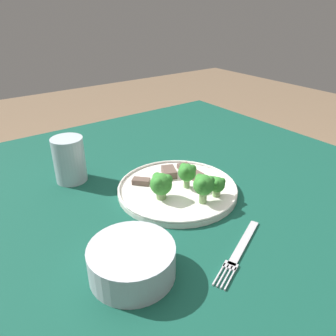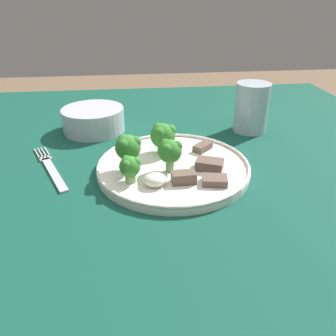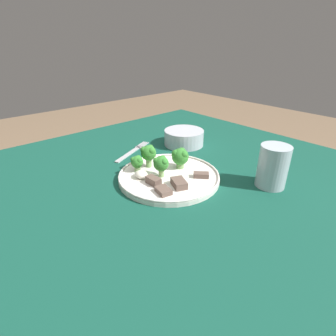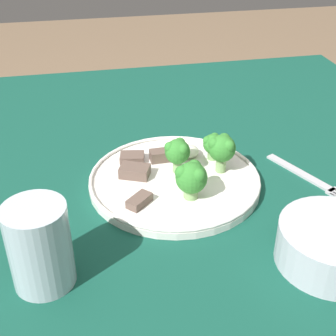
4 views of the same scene
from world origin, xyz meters
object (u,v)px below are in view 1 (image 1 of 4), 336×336
(dinner_plate, at_px, (177,189))
(drinking_glass, at_px, (70,162))
(fork, at_px, (239,251))
(cream_bowl, at_px, (132,262))

(dinner_plate, relative_size, drinking_glass, 2.48)
(dinner_plate, distance_m, drinking_glass, 0.28)
(fork, height_order, drinking_glass, drinking_glass)
(cream_bowl, xyz_separation_m, drinking_glass, (0.37, -0.04, 0.02))
(fork, relative_size, drinking_glass, 1.64)
(dinner_plate, bearing_deg, drinking_glass, 40.94)
(fork, bearing_deg, cream_bowl, 69.94)
(dinner_plate, bearing_deg, fork, 171.28)
(dinner_plate, xyz_separation_m, fork, (-0.23, 0.04, -0.01))
(cream_bowl, bearing_deg, drinking_glass, -6.27)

